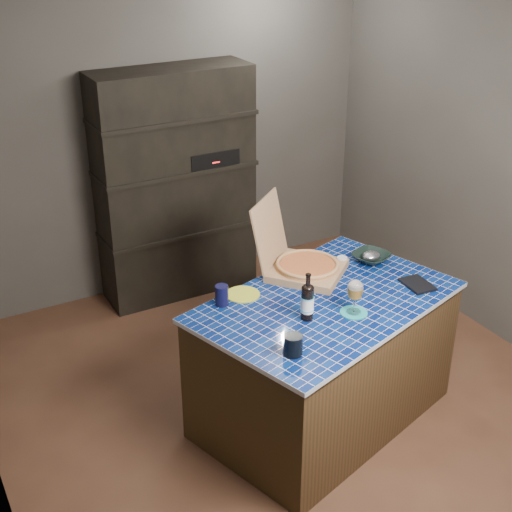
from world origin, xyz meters
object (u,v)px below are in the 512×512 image
wine_glass (355,291)px  bowl (371,257)px  pizza_box (303,264)px  dvd_case (417,284)px  mead_bottle (307,301)px  kitchen_island (324,359)px

wine_glass → bowl: size_ratio=0.90×
pizza_box → wine_glass: pizza_box is taller
wine_glass → dvd_case: wine_glass is taller
dvd_case → bowl: bearing=101.8°
mead_bottle → bowl: (0.73, 0.39, -0.08)m
pizza_box → mead_bottle: pizza_box is taller
kitchen_island → pizza_box: 0.59m
kitchen_island → pizza_box: (0.05, 0.34, 0.47)m
kitchen_island → dvd_case: 0.71m
pizza_box → kitchen_island: bearing=-138.2°
wine_glass → dvd_case: (0.52, 0.08, -0.14)m
bowl → kitchen_island: bearing=-152.6°
wine_glass → bowl: (0.47, 0.46, -0.12)m
kitchen_island → wine_glass: bearing=-93.4°
kitchen_island → dvd_case: size_ratio=8.45×
mead_bottle → wine_glass: 0.27m
kitchen_island → bowl: size_ratio=7.58×
bowl → dvd_case: bearing=-83.2°
wine_glass → bowl: 0.67m
kitchen_island → pizza_box: pizza_box is taller
wine_glass → dvd_case: 0.54m
kitchen_island → dvd_case: dvd_case is taller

